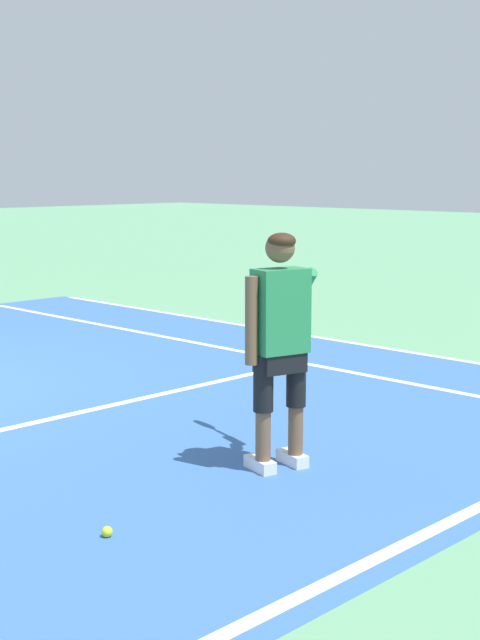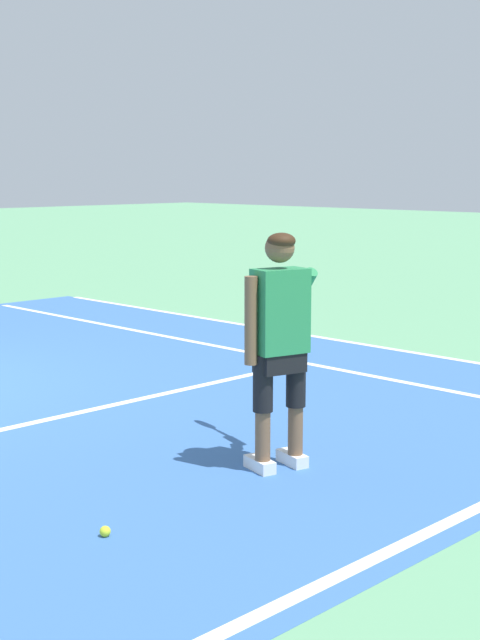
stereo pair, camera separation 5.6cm
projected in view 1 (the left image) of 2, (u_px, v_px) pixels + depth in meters
line_baseline at (333, 580)px, 4.83m from camera, size 10.98×0.10×0.01m
line_singles_right at (220, 347)px, 11.24m from camera, size 0.10×10.16×0.01m
line_doubles_right at (293, 333)px, 12.21m from camera, size 0.10×10.16×0.01m
tennis_player at (279, 334)px, 6.52m from camera, size 0.86×1.05×1.71m
tennis_ball_near_feet at (107, 532)px, 5.40m from camera, size 0.07×0.07×0.07m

